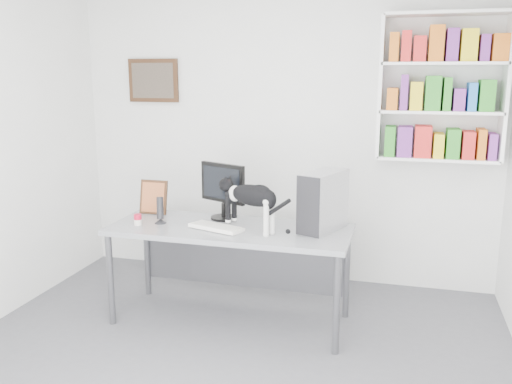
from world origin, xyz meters
TOP-DOWN VIEW (x-y plane):
  - room at (0.00, 0.00)m, footprint 4.01×4.01m
  - bookshelf at (1.40, 1.85)m, footprint 1.03×0.28m
  - wall_art at (-1.30, 1.97)m, footprint 0.52×0.04m
  - desk at (-0.17, 0.87)m, footprint 1.90×0.75m
  - monitor at (-0.29, 1.09)m, footprint 0.50×0.37m
  - keyboard at (-0.25, 0.78)m, footprint 0.46×0.29m
  - pc_tower at (0.55, 0.98)m, footprint 0.35×0.50m
  - speaker at (-0.74, 0.83)m, footprint 0.12×0.12m
  - leaning_print at (-0.92, 1.10)m, footprint 0.24×0.10m
  - soup_can at (-0.89, 0.73)m, footprint 0.07×0.07m
  - cat at (0.03, 0.81)m, footprint 0.63×0.40m

SIDE VIEW (x-z plane):
  - desk at x=-0.17m, z-range 0.00..0.79m
  - keyboard at x=-0.25m, z-range 0.79..0.82m
  - soup_can at x=-0.89m, z-range 0.79..0.88m
  - speaker at x=-0.74m, z-range 0.79..1.01m
  - leaning_print at x=-0.92m, z-range 0.79..1.09m
  - cat at x=0.03m, z-range 0.79..1.17m
  - pc_tower at x=0.55m, z-range 0.79..1.25m
  - monitor at x=-0.29m, z-range 0.79..1.26m
  - room at x=0.00m, z-range 0.00..2.70m
  - bookshelf at x=1.40m, z-range 1.23..2.47m
  - wall_art at x=-1.30m, z-range 1.69..2.11m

